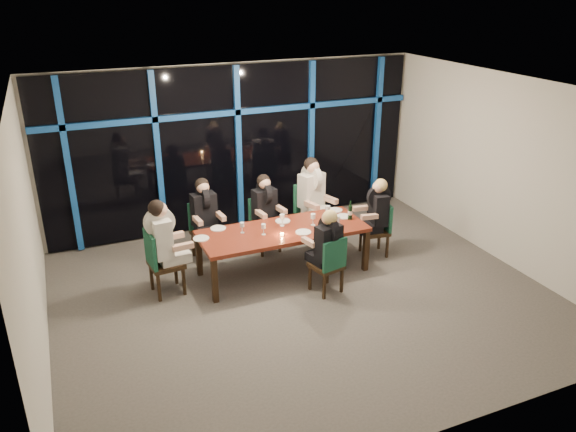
{
  "coord_description": "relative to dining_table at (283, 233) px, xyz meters",
  "views": [
    {
      "loc": [
        -3.02,
        -6.51,
        4.29
      ],
      "look_at": [
        0.0,
        0.6,
        1.05
      ],
      "focal_mm": 35.0,
      "sensor_mm": 36.0,
      "label": 1
    }
  ],
  "objects": [
    {
      "name": "wine_bottle",
      "position": [
        1.14,
        -0.06,
        0.19
      ],
      "size": [
        0.07,
        0.07,
        0.32
      ],
      "rotation": [
        0.0,
        0.0,
        0.15
      ],
      "color": "black",
      "rests_on": "dining_table"
    },
    {
      "name": "chair_near_mid",
      "position": [
        0.38,
        -0.86,
        -0.18
      ],
      "size": [
        0.5,
        0.5,
        0.9
      ],
      "rotation": [
        0.0,
        0.0,
        3.37
      ],
      "color": "black",
      "rests_on": "ground"
    },
    {
      "name": "chair_far_right",
      "position": [
        0.91,
        0.99,
        -0.1
      ],
      "size": [
        0.6,
        0.6,
        1.04
      ],
      "rotation": [
        0.0,
        0.0,
        0.29
      ],
      "color": "black",
      "rests_on": "ground"
    },
    {
      "name": "diner_end_right",
      "position": [
        1.66,
        -0.01,
        0.19
      ],
      "size": [
        0.6,
        0.49,
        0.89
      ],
      "rotation": [
        0.0,
        0.0,
        4.57
      ],
      "color": "black",
      "rests_on": "ground"
    },
    {
      "name": "chair_far_left",
      "position": [
        -0.98,
        1.05,
        -0.15
      ],
      "size": [
        0.48,
        0.48,
        0.95
      ],
      "rotation": [
        0.0,
        0.0,
        0.1
      ],
      "color": "black",
      "rests_on": "ground"
    },
    {
      "name": "wine_glass_e",
      "position": [
        0.85,
        0.17,
        0.21
      ],
      "size": [
        0.08,
        0.08,
        0.19
      ],
      "color": "silver",
      "rests_on": "dining_table"
    },
    {
      "name": "diner_far_right",
      "position": [
        0.94,
        0.91,
        0.31
      ],
      "size": [
        0.61,
        0.71,
        1.01
      ],
      "rotation": [
        0.0,
        0.0,
        0.29
      ],
      "color": "silver",
      "rests_on": "ground"
    },
    {
      "name": "water_pitcher",
      "position": [
        0.8,
        -0.23,
        0.16
      ],
      "size": [
        0.11,
        0.1,
        0.18
      ],
      "rotation": [
        0.0,
        0.0,
        -0.34
      ],
      "color": "white",
      "rests_on": "dining_table"
    },
    {
      "name": "diner_far_left",
      "position": [
        -0.97,
        0.97,
        0.22
      ],
      "size": [
        0.5,
        0.61,
        0.92
      ],
      "rotation": [
        0.0,
        0.0,
        0.1
      ],
      "color": "black",
      "rests_on": "ground"
    },
    {
      "name": "wine_glass_c",
      "position": [
        0.49,
        -0.04,
        0.21
      ],
      "size": [
        0.07,
        0.07,
        0.19
      ],
      "color": "silver",
      "rests_on": "dining_table"
    },
    {
      "name": "wine_glass_a",
      "position": [
        -0.34,
        -0.06,
        0.19
      ],
      "size": [
        0.07,
        0.07,
        0.17
      ],
      "color": "silver",
      "rests_on": "dining_table"
    },
    {
      "name": "plate_end_right",
      "position": [
        1.1,
        0.07,
        0.08
      ],
      "size": [
        0.24,
        0.24,
        0.01
      ],
      "primitive_type": "cylinder",
      "color": "white",
      "rests_on": "dining_table"
    },
    {
      "name": "chair_end_left",
      "position": [
        -1.9,
        0.09,
        -0.12
      ],
      "size": [
        0.51,
        0.51,
        1.01
      ],
      "rotation": [
        0.0,
        0.0,
        1.67
      ],
      "color": "black",
      "rests_on": "ground"
    },
    {
      "name": "plate_end_left",
      "position": [
        -1.25,
        0.16,
        0.08
      ],
      "size": [
        0.24,
        0.24,
        0.01
      ],
      "primitive_type": "cylinder",
      "color": "white",
      "rests_on": "dining_table"
    },
    {
      "name": "plate_near_mid",
      "position": [
        0.24,
        -0.24,
        0.08
      ],
      "size": [
        0.24,
        0.24,
        0.01
      ],
      "primitive_type": "cylinder",
      "color": "white",
      "rests_on": "dining_table"
    },
    {
      "name": "diner_far_mid",
      "position": [
        0.03,
        0.84,
        0.21
      ],
      "size": [
        0.5,
        0.61,
        0.9
      ],
      "rotation": [
        0.0,
        0.0,
        0.15
      ],
      "color": "black",
      "rests_on": "ground"
    },
    {
      "name": "wine_glass_d",
      "position": [
        -0.62,
        0.12,
        0.19
      ],
      "size": [
        0.07,
        0.07,
        0.17
      ],
      "color": "silver",
      "rests_on": "dining_table"
    },
    {
      "name": "diner_near_mid",
      "position": [
        0.36,
        -0.79,
        0.18
      ],
      "size": [
        0.5,
        0.6,
        0.88
      ],
      "rotation": [
        0.0,
        0.0,
        3.37
      ],
      "color": "black",
      "rests_on": "ground"
    },
    {
      "name": "plate_far_mid",
      "position": [
        0.12,
        0.29,
        0.08
      ],
      "size": [
        0.24,
        0.24,
        0.01
      ],
      "primitive_type": "cylinder",
      "color": "white",
      "rests_on": "dining_table"
    },
    {
      "name": "chair_far_mid",
      "position": [
        0.02,
        0.92,
        -0.16
      ],
      "size": [
        0.49,
        0.49,
        0.93
      ],
      "rotation": [
        0.0,
        0.0,
        0.15
      ],
      "color": "black",
      "rests_on": "ground"
    },
    {
      "name": "tea_light",
      "position": [
        -0.1,
        -0.19,
        0.08
      ],
      "size": [
        0.05,
        0.05,
        0.03
      ],
      "primitive_type": "cylinder",
      "color": "#FDA94B",
      "rests_on": "dining_table"
    },
    {
      "name": "plate_far_left",
      "position": [
        -0.92,
        0.41,
        0.08
      ],
      "size": [
        0.24,
        0.24,
        0.01
      ],
      "primitive_type": "cylinder",
      "color": "white",
      "rests_on": "dining_table"
    },
    {
      "name": "plate_far_right",
      "position": [
        1.1,
        0.37,
        0.08
      ],
      "size": [
        0.24,
        0.24,
        0.01
      ],
      "primitive_type": "cylinder",
      "color": "white",
      "rests_on": "dining_table"
    },
    {
      "name": "window_wall",
      "position": [
        0.01,
        2.13,
        0.87
      ],
      "size": [
        6.86,
        0.43,
        2.94
      ],
      "color": "black",
      "rests_on": "ground"
    },
    {
      "name": "wine_glass_b",
      "position": [
        0.04,
        0.13,
        0.21
      ],
      "size": [
        0.07,
        0.07,
        0.19
      ],
      "color": "silver",
      "rests_on": "dining_table"
    },
    {
      "name": "chair_end_right",
      "position": [
        1.74,
        -0.02,
        -0.17
      ],
      "size": [
        0.48,
        0.48,
        0.92
      ],
      "rotation": [
        0.0,
        0.0,
        4.57
      ],
      "color": "black",
      "rests_on": "ground"
    },
    {
      "name": "diner_end_left",
      "position": [
        -1.82,
        0.1,
        0.28
      ],
      "size": [
        0.65,
        0.53,
        0.98
      ],
      "rotation": [
        0.0,
        0.0,
        1.67
      ],
      "color": "silver",
      "rests_on": "ground"
    },
    {
      "name": "room",
      "position": [
        0.0,
        -0.8,
        1.34
      ],
      "size": [
        7.04,
        7.0,
        3.02
      ],
      "color": "#5E5853",
      "rests_on": "ground"
    },
    {
      "name": "dining_table",
      "position": [
        0.0,
        0.0,
        0.0
      ],
      "size": [
        2.6,
        1.0,
        0.75
      ],
      "color": "maroon",
      "rests_on": "ground"
    }
  ]
}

